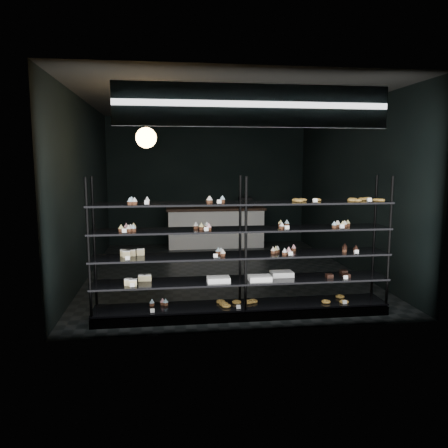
# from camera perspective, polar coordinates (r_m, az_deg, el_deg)

# --- Properties ---
(room) EXTENTS (5.01, 6.01, 3.20)m
(room) POSITION_cam_1_polar(r_m,az_deg,el_deg) (8.20, -0.19, 4.67)
(room) COLOR black
(room) RESTS_ON ground
(display_shelf) EXTENTS (4.00, 0.50, 1.91)m
(display_shelf) POSITION_cam_1_polar(r_m,az_deg,el_deg) (5.93, 2.24, -6.16)
(display_shelf) COLOR black
(display_shelf) RESTS_ON room
(signage) EXTENTS (3.30, 0.05, 0.50)m
(signage) POSITION_cam_1_polar(r_m,az_deg,el_deg) (5.34, 3.98, 15.18)
(signage) COLOR #100D42
(signage) RESTS_ON room
(pendant_lamp) EXTENTS (0.31, 0.31, 0.88)m
(pendant_lamp) POSITION_cam_1_polar(r_m,az_deg,el_deg) (6.73, -10.14, 11.04)
(pendant_lamp) COLOR black
(pendant_lamp) RESTS_ON room
(service_counter) EXTENTS (2.41, 0.65, 1.23)m
(service_counter) POSITION_cam_1_polar(r_m,az_deg,el_deg) (10.80, -1.04, -0.35)
(service_counter) COLOR silver
(service_counter) RESTS_ON room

